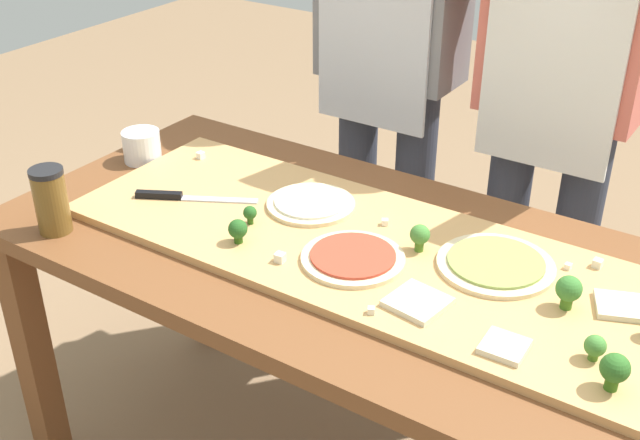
% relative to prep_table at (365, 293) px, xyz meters
% --- Properties ---
extents(prep_table, '(1.67, 0.78, 0.77)m').
position_rel_prep_table_xyz_m(prep_table, '(0.00, 0.00, 0.00)').
color(prep_table, brown).
rests_on(prep_table, ground).
extents(cutting_board, '(1.31, 0.48, 0.02)m').
position_rel_prep_table_xyz_m(cutting_board, '(-0.02, 0.00, 0.11)').
color(cutting_board, tan).
rests_on(cutting_board, prep_table).
extents(chefs_knife, '(0.26, 0.16, 0.02)m').
position_rel_prep_table_xyz_m(chefs_knife, '(-0.48, -0.06, 0.13)').
color(chefs_knife, '#B7BABF').
rests_on(chefs_knife, cutting_board).
extents(pizza_whole_tomato_red, '(0.21, 0.21, 0.02)m').
position_rel_prep_table_xyz_m(pizza_whole_tomato_red, '(0.01, -0.07, 0.13)').
color(pizza_whole_tomato_red, beige).
rests_on(pizza_whole_tomato_red, cutting_board).
extents(pizza_whole_pesto_green, '(0.24, 0.24, 0.02)m').
position_rel_prep_table_xyz_m(pizza_whole_pesto_green, '(0.26, 0.07, 0.13)').
color(pizza_whole_pesto_green, beige).
rests_on(pizza_whole_pesto_green, cutting_board).
extents(pizza_whole_white_garlic, '(0.20, 0.20, 0.02)m').
position_rel_prep_table_xyz_m(pizza_whole_white_garlic, '(-0.20, 0.08, 0.13)').
color(pizza_whole_white_garlic, beige).
rests_on(pizza_whole_white_garlic, cutting_board).
extents(pizza_slice_near_right, '(0.08, 0.08, 0.01)m').
position_rel_prep_table_xyz_m(pizza_slice_near_right, '(0.38, -0.17, 0.13)').
color(pizza_slice_near_right, beige).
rests_on(pizza_slice_near_right, cutting_board).
extents(pizza_slice_far_left, '(0.11, 0.11, 0.01)m').
position_rel_prep_table_xyz_m(pizza_slice_far_left, '(0.51, 0.06, 0.13)').
color(pizza_slice_far_left, beige).
rests_on(pizza_slice_far_left, cutting_board).
extents(pizza_slice_far_right, '(0.12, 0.12, 0.01)m').
position_rel_prep_table_xyz_m(pizza_slice_far_right, '(0.19, -0.13, 0.13)').
color(pizza_slice_far_right, beige).
rests_on(pizza_slice_far_right, cutting_board).
extents(broccoli_floret_back_mid, '(0.04, 0.04, 0.05)m').
position_rel_prep_table_xyz_m(broccoli_floret_back_mid, '(-0.23, -0.14, 0.15)').
color(broccoli_floret_back_mid, '#2C5915').
rests_on(broccoli_floret_back_mid, cutting_board).
extents(broccoli_floret_front_left, '(0.05, 0.05, 0.07)m').
position_rel_prep_table_xyz_m(broccoli_floret_front_left, '(0.56, -0.17, 0.16)').
color(broccoli_floret_front_left, '#366618').
rests_on(broccoli_floret_front_left, cutting_board).
extents(broccoli_floret_back_left, '(0.04, 0.04, 0.05)m').
position_rel_prep_table_xyz_m(broccoli_floret_back_left, '(0.51, -0.11, 0.15)').
color(broccoli_floret_back_left, '#487A23').
rests_on(broccoli_floret_back_left, cutting_board).
extents(broccoli_floret_front_right, '(0.05, 0.05, 0.07)m').
position_rel_prep_table_xyz_m(broccoli_floret_front_right, '(0.42, 0.01, 0.16)').
color(broccoli_floret_front_right, '#3F7220').
rests_on(broccoli_floret_front_right, cutting_board).
extents(broccoli_floret_front_mid, '(0.03, 0.03, 0.04)m').
position_rel_prep_table_xyz_m(broccoli_floret_front_mid, '(-0.26, -0.06, 0.15)').
color(broccoli_floret_front_mid, '#2C5915').
rests_on(broccoli_floret_front_mid, cutting_board).
extents(broccoli_floret_center_left, '(0.04, 0.04, 0.06)m').
position_rel_prep_table_xyz_m(broccoli_floret_center_left, '(0.10, 0.04, 0.16)').
color(broccoli_floret_center_left, '#487A23').
rests_on(broccoli_floret_center_left, cutting_board).
extents(cheese_crumble_a, '(0.02, 0.02, 0.01)m').
position_rel_prep_table_xyz_m(cheese_crumble_a, '(0.13, -0.20, 0.13)').
color(cheese_crumble_a, silver).
rests_on(cheese_crumble_a, cutting_board).
extents(cheese_crumble_b, '(0.02, 0.02, 0.01)m').
position_rel_prep_table_xyz_m(cheese_crumble_b, '(-0.01, 0.10, 0.13)').
color(cheese_crumble_b, white).
rests_on(cheese_crumble_b, cutting_board).
extents(cheese_crumble_c, '(0.01, 0.01, 0.01)m').
position_rel_prep_table_xyz_m(cheese_crumble_c, '(0.38, 0.14, 0.13)').
color(cheese_crumble_c, white).
rests_on(cheese_crumble_c, cutting_board).
extents(cheese_crumble_d, '(0.02, 0.02, 0.02)m').
position_rel_prep_table_xyz_m(cheese_crumble_d, '(-0.58, 0.14, 0.13)').
color(cheese_crumble_d, white).
rests_on(cheese_crumble_d, cutting_board).
extents(cheese_crumble_e, '(0.02, 0.02, 0.02)m').
position_rel_prep_table_xyz_m(cheese_crumble_e, '(0.43, 0.18, 0.13)').
color(cheese_crumble_e, silver).
rests_on(cheese_crumble_e, cutting_board).
extents(cheese_crumble_f, '(0.02, 0.02, 0.02)m').
position_rel_prep_table_xyz_m(cheese_crumble_f, '(-0.12, -0.15, 0.13)').
color(cheese_crumble_f, silver).
rests_on(cheese_crumble_f, cutting_board).
extents(flour_cup, '(0.10, 0.10, 0.08)m').
position_rel_prep_table_xyz_m(flour_cup, '(-0.73, 0.07, 0.14)').
color(flour_cup, white).
rests_on(flour_cup, prep_table).
extents(sauce_jar, '(0.07, 0.07, 0.15)m').
position_rel_prep_table_xyz_m(sauce_jar, '(-0.63, -0.30, 0.18)').
color(sauce_jar, brown).
rests_on(sauce_jar, prep_table).
extents(cook_left, '(0.54, 0.39, 1.67)m').
position_rel_prep_table_xyz_m(cook_left, '(-0.33, 0.68, 0.33)').
color(cook_left, '#333847').
rests_on(cook_left, ground).
extents(cook_right, '(0.54, 0.39, 1.67)m').
position_rel_prep_table_xyz_m(cook_right, '(0.16, 0.68, 0.33)').
color(cook_right, '#333847').
rests_on(cook_right, ground).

